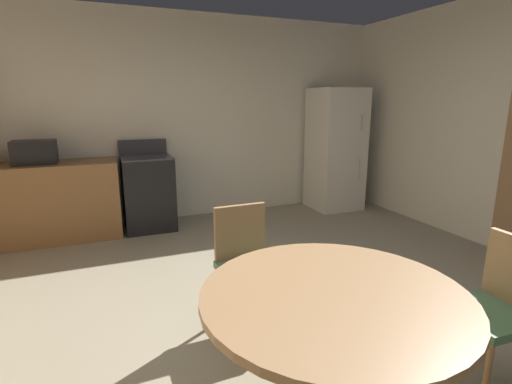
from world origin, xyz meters
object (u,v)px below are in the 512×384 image
object	(u,v)px
oven_range	(148,192)
chair_east	(498,304)
refrigerator	(335,150)
dining_table	(333,323)
chair_north	(246,260)
microwave	(35,152)

from	to	relation	value
oven_range	chair_east	world-z (taller)	oven_range
refrigerator	chair_east	world-z (taller)	refrigerator
refrigerator	dining_table	world-z (taller)	refrigerator
oven_range	dining_table	size ratio (longest dim) A/B	0.91
dining_table	chair_north	size ratio (longest dim) A/B	1.38
oven_range	dining_table	bearing A→B (deg)	-83.86
oven_range	chair_east	distance (m)	3.88
dining_table	chair_north	xyz separation A→B (m)	(-0.02, 1.05, -0.10)
oven_range	refrigerator	bearing A→B (deg)	-1.14
microwave	chair_north	bearing A→B (deg)	-58.35
refrigerator	microwave	world-z (taller)	refrigerator
oven_range	chair_north	world-z (taller)	oven_range
microwave	chair_east	bearing A→B (deg)	-54.02
chair_east	chair_north	size ratio (longest dim) A/B	1.00
oven_range	dining_table	world-z (taller)	oven_range
refrigerator	chair_north	bearing A→B (deg)	-133.71
dining_table	chair_east	size ratio (longest dim) A/B	1.38
dining_table	chair_east	distance (m)	1.05
microwave	chair_north	xyz separation A→B (m)	(1.55, -2.51, -0.53)
oven_range	dining_table	xyz separation A→B (m)	(0.38, -3.56, 0.14)
microwave	chair_north	world-z (taller)	microwave
oven_range	microwave	bearing A→B (deg)	-179.83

